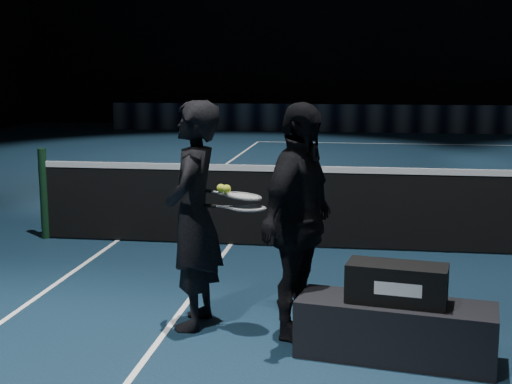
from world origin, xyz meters
TOP-DOWN VIEW (x-y plane):
  - net_post_left at (-6.40, 0.00)m, footprint 0.10×0.10m
  - sponsor_backdrop at (0.00, 15.50)m, footprint 22.00×0.15m
  - player_bench at (-2.36, -3.10)m, footprint 1.44×0.69m
  - racket_bag at (-2.36, -3.10)m, footprint 0.73×0.41m
  - bag_signature at (-2.36, -3.25)m, footprint 0.32×0.06m
  - player_a at (-3.92, -2.65)m, footprint 0.45×0.67m
  - player_b at (-3.08, -2.78)m, footprint 0.77×1.14m
  - racket_lower at (-3.47, -2.72)m, footprint 0.71×0.32m
  - racket_upper at (-3.52, -2.67)m, footprint 0.69×0.27m
  - tennis_balls at (-3.67, -2.69)m, footprint 0.12×0.10m

SIDE VIEW (x-z plane):
  - player_bench at x=-2.36m, z-range 0.00..0.42m
  - sponsor_backdrop at x=0.00m, z-range 0.00..0.90m
  - net_post_left at x=-6.40m, z-range 0.00..1.10m
  - racket_bag at x=-2.36m, z-range 0.42..0.69m
  - bag_signature at x=-2.36m, z-range 0.51..0.60m
  - player_a at x=-3.92m, z-range 0.00..1.80m
  - player_b at x=-3.08m, z-range 0.00..1.80m
  - racket_lower at x=-3.47m, z-range 0.97..1.00m
  - racket_upper at x=-3.52m, z-range 1.02..1.12m
  - tennis_balls at x=-3.67m, z-range 1.08..1.20m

